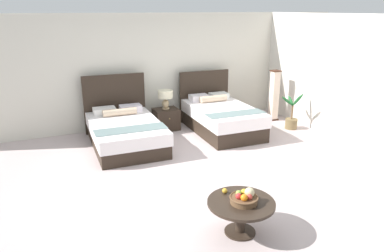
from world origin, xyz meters
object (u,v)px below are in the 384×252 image
bed_near_corner (221,117)px  potted_palm (292,119)px  nightstand (166,119)px  table_lamp (165,96)px  fruit_bowl (244,198)px  loose_apple (225,191)px  coffee_table (241,209)px  floor_lamp_corner (274,96)px  bed_near_window (125,131)px

bed_near_corner → potted_palm: bearing=-17.6°
nightstand → table_lamp: size_ratio=1.29×
fruit_bowl → loose_apple: fruit_bowl is taller
nightstand → coffee_table: (-0.55, -4.24, 0.10)m
table_lamp → coffee_table: bearing=-97.4°
coffee_table → fruit_bowl: bearing=-63.6°
floor_lamp_corner → nightstand: bearing=172.6°
loose_apple → floor_lamp_corner: floor_lamp_corner is taller
table_lamp → floor_lamp_corner: (2.73, -0.37, -0.16)m
nightstand → table_lamp: table_lamp is taller
bed_near_window → floor_lamp_corner: bed_near_window is taller
fruit_bowl → loose_apple: (-0.10, 0.30, -0.03)m
loose_apple → nightstand: bearing=80.9°
nightstand → bed_near_corner: bearing=-29.5°
coffee_table → nightstand: bearing=82.6°
coffee_table → fruit_bowl: (0.02, -0.04, 0.16)m
floor_lamp_corner → potted_palm: (-0.03, -0.77, -0.38)m
table_lamp → bed_near_corner: bearing=-30.3°
bed_near_window → table_lamp: size_ratio=5.00×
nightstand → table_lamp: (0.00, 0.02, 0.54)m
bed_near_window → potted_palm: bed_near_window is taller
loose_apple → potted_palm: size_ratio=0.08×
bed_near_window → loose_apple: (0.48, -3.37, 0.17)m
coffee_table → potted_palm: potted_palm is taller
nightstand → fruit_bowl: (-0.53, -4.28, 0.26)m
table_lamp → loose_apple: 4.06m
nightstand → fruit_bowl: fruit_bowl is taller
table_lamp → potted_palm: table_lamp is taller
fruit_bowl → floor_lamp_corner: 5.10m
table_lamp → coffee_table: table_lamp is taller
bed_near_window → potted_palm: bearing=-7.8°
loose_apple → potted_palm: potted_palm is taller
bed_near_window → nightstand: (1.12, 0.61, -0.06)m
bed_near_window → loose_apple: bearing=-81.9°
fruit_bowl → potted_palm: bearing=44.3°
fruit_bowl → bed_near_corner: bearing=66.0°
table_lamp → fruit_bowl: size_ratio=1.22×
potted_palm → table_lamp: bearing=156.9°
bed_near_corner → loose_apple: bed_near_corner is taller
nightstand → loose_apple: bearing=-99.1°
bed_near_corner → coffee_table: bed_near_corner is taller
bed_near_corner → coffee_table: (-1.65, -3.62, 0.01)m
table_lamp → loose_apple: (-0.63, -4.00, -0.31)m
nightstand → fruit_bowl: size_ratio=1.57×
bed_near_corner → floor_lamp_corner: 1.68m
bed_near_window → nightstand: bearing=28.6°
loose_apple → floor_lamp_corner: (3.36, 3.62, 0.15)m
table_lamp → potted_palm: size_ratio=0.49×
bed_near_corner → nightstand: (-1.10, 0.62, -0.09)m
nightstand → floor_lamp_corner: bearing=-7.4°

